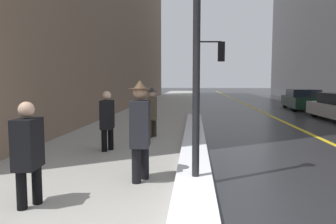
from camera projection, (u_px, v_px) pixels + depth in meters
name	position (u px, v px, depth m)	size (l,w,h in m)	color
sidewalk_slab	(155.00, 112.00, 18.40)	(4.00, 80.00, 0.01)	#9E9B93
road_centre_stripe	(264.00, 113.00, 17.92)	(0.16, 80.00, 0.00)	gold
snow_bank_curb	(194.00, 141.00, 9.00)	(0.61, 13.47, 0.16)	white
traffic_light_near	(212.00, 61.00, 15.19)	(1.31, 0.36, 3.69)	black
pedestrian_in_glasses	(28.00, 149.00, 4.44)	(0.31, 0.49, 1.46)	black
pedestrian_in_fedora	(140.00, 127.00, 5.58)	(0.37, 0.56, 1.75)	black
pedestrian_with_shoulder_bag	(107.00, 118.00, 8.07)	(0.32, 0.70, 1.49)	black
pedestrian_nearside	(152.00, 110.00, 10.01)	(0.33, 0.50, 1.55)	#2A241B
parked_car_dark_green	(302.00, 100.00, 20.18)	(2.04, 4.39, 1.24)	black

